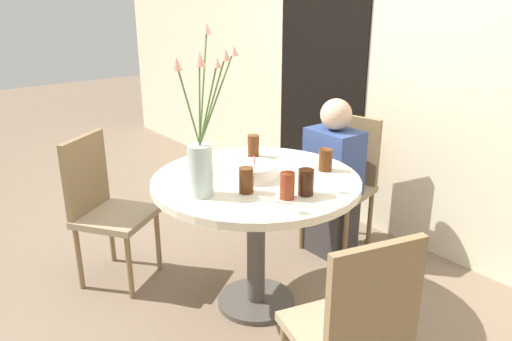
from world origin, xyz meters
TOP-DOWN VIEW (x-y plane):
  - ground_plane at (0.00, 0.00)m, footprint 16.00×16.00m
  - wall_back at (0.00, 1.33)m, footprint 8.00×0.05m
  - doorway_panel at (-0.82, 1.30)m, footprint 0.90×0.01m
  - dining_table at (0.00, 0.00)m, footprint 1.10×1.10m
  - chair_far_back at (-0.20, 0.93)m, footprint 0.48×0.48m
  - chair_left_flank at (-0.80, -0.53)m, footprint 0.55×0.55m
  - chair_right_flank at (0.92, -0.26)m, footprint 0.49×0.49m
  - birthday_cake at (-0.00, -0.01)m, footprint 0.24×0.24m
  - flower_vase at (0.03, -0.34)m, footprint 0.31×0.33m
  - side_plate at (-0.16, 0.14)m, footprint 0.17×0.17m
  - drink_glass_0 at (0.33, 0.04)m, footprint 0.08×0.08m
  - drink_glass_1 at (0.13, -0.16)m, footprint 0.07×0.07m
  - drink_glass_2 at (0.31, -0.06)m, footprint 0.07×0.07m
  - drink_glass_3 at (0.15, 0.37)m, footprint 0.07×0.07m
  - drink_glass_4 at (-0.29, 0.21)m, footprint 0.07×0.07m
  - person_woman at (-0.17, 0.78)m, footprint 0.34×0.24m

SIDE VIEW (x-z plane):
  - ground_plane at x=0.00m, z-range 0.00..0.00m
  - person_woman at x=-0.17m, z-range -0.03..1.03m
  - chair_far_back at x=-0.20m, z-range 0.06..0.96m
  - chair_left_flank at x=-0.80m, z-range 0.06..0.96m
  - chair_right_flank at x=0.92m, z-range 0.06..0.96m
  - dining_table at x=0.00m, z-range 0.25..1.02m
  - side_plate at x=-0.16m, z-range 0.77..0.78m
  - birthday_cake at x=0.00m, z-range 0.75..0.87m
  - drink_glass_3 at x=0.15m, z-range 0.77..0.89m
  - drink_glass_1 at x=0.13m, z-range 0.77..0.90m
  - drink_glass_0 at x=0.33m, z-range 0.77..0.90m
  - drink_glass_2 at x=0.31m, z-range 0.77..0.90m
  - drink_glass_4 at x=-0.29m, z-range 0.77..0.90m
  - flower_vase at x=0.03m, z-range 0.60..1.38m
  - doorway_panel at x=-0.82m, z-range 0.00..2.05m
  - wall_back at x=0.00m, z-range 0.00..2.60m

